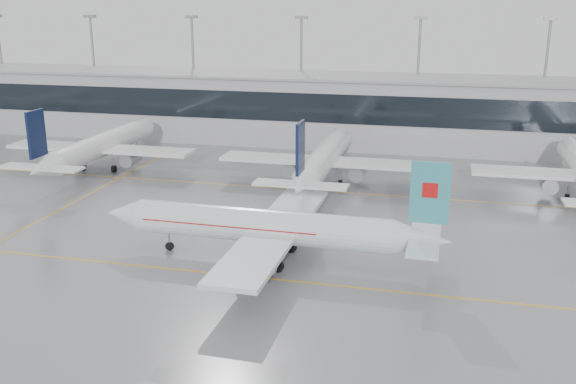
# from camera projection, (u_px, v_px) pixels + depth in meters

# --- Properties ---
(ground) EXTENTS (320.00, 320.00, 0.00)m
(ground) POSITION_uv_depth(u_px,v_px,m) (258.00, 278.00, 60.51)
(ground) COLOR gray
(ground) RESTS_ON ground
(taxi_line_main) EXTENTS (120.00, 0.25, 0.01)m
(taxi_line_main) POSITION_uv_depth(u_px,v_px,m) (258.00, 278.00, 60.51)
(taxi_line_main) COLOR gold
(taxi_line_main) RESTS_ON ground
(taxi_line_north) EXTENTS (120.00, 0.25, 0.01)m
(taxi_line_north) POSITION_uv_depth(u_px,v_px,m) (319.00, 191.00, 88.47)
(taxi_line_north) COLOR gold
(taxi_line_north) RESTS_ON ground
(taxi_line_cross) EXTENTS (0.25, 60.00, 0.01)m
(taxi_line_cross) POSITION_uv_depth(u_px,v_px,m) (64.00, 207.00, 81.27)
(taxi_line_cross) COLOR gold
(taxi_line_cross) RESTS_ON ground
(terminal) EXTENTS (180.00, 15.00, 12.00)m
(terminal) POSITION_uv_depth(u_px,v_px,m) (353.00, 111.00, 116.59)
(terminal) COLOR #9E9EA1
(terminal) RESTS_ON ground
(terminal_glass) EXTENTS (180.00, 0.20, 5.00)m
(terminal_glass) POSITION_uv_depth(u_px,v_px,m) (347.00, 109.00, 109.13)
(terminal_glass) COLOR black
(terminal_glass) RESTS_ON ground
(terminal_roof) EXTENTS (182.00, 16.00, 0.40)m
(terminal_roof) POSITION_uv_depth(u_px,v_px,m) (354.00, 77.00, 114.84)
(terminal_roof) COLOR gray
(terminal_roof) RESTS_ON ground
(light_masts) EXTENTS (156.40, 1.00, 22.60)m
(light_masts) POSITION_uv_depth(u_px,v_px,m) (358.00, 67.00, 120.10)
(light_masts) COLOR gray
(light_masts) RESTS_ON ground
(air_canada_jet) EXTENTS (35.70, 28.30, 11.16)m
(air_canada_jet) POSITION_uv_depth(u_px,v_px,m) (273.00, 228.00, 63.52)
(air_canada_jet) COLOR silver
(air_canada_jet) RESTS_ON ground
(parked_jet_b) EXTENTS (29.64, 36.96, 11.72)m
(parked_jet_b) POSITION_uv_depth(u_px,v_px,m) (101.00, 146.00, 98.77)
(parked_jet_b) COLOR silver
(parked_jet_b) RESTS_ON ground
(parked_jet_c) EXTENTS (29.64, 36.96, 11.72)m
(parked_jet_c) POSITION_uv_depth(u_px,v_px,m) (324.00, 159.00, 90.86)
(parked_jet_c) COLOR silver
(parked_jet_c) RESTS_ON ground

